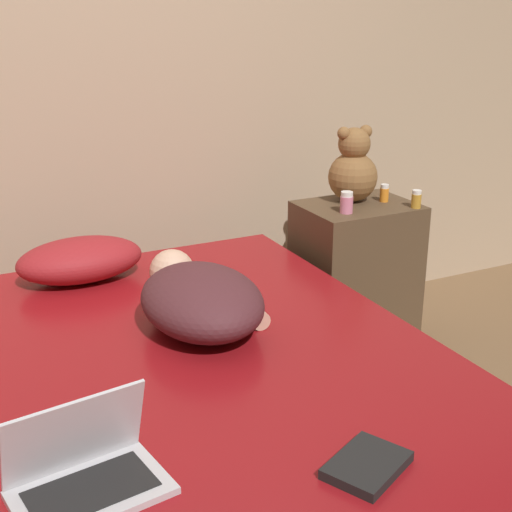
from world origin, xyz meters
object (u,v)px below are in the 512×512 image
Objects in this scene: laptop at (85,470)px; bottle_orange at (384,193)px; pillow at (80,260)px; bottle_amber at (416,199)px; person_lying at (199,298)px; book at (367,465)px; bottle_pink at (347,203)px; teddy_bear at (353,169)px.

bottle_orange is at bearing 27.11° from laptop.
bottle_amber is at bearing -9.57° from pillow.
laptop is at bearing -125.64° from person_lying.
book is at bearing -83.79° from person_lying.
bottle_pink is (0.79, 0.39, 0.11)m from person_lying.
person_lying is at bearing -149.94° from teddy_bear.
bottle_orange is (1.27, -0.09, 0.12)m from pillow.
person_lying reaches higher than book.
book is (-0.75, -1.23, -0.19)m from bottle_pink.
person_lying is 7.52× the size of bottle_pink.
teddy_bear is 0.29m from bottle_amber.
bottle_pink is at bearing 29.21° from person_lying.
bottle_pink is at bearing 29.79° from laptop.
pillow is 1.43× the size of teddy_bear.
teddy_bear reaches higher than bottle_pink.
pillow is at bearing 170.43° from bottle_amber.
teddy_bear is at bearing 49.64° from bottle_pink.
laptop is 1.90m from bottle_orange.
teddy_bear is (1.43, 1.17, 0.25)m from laptop.
person_lying is 1.07m from teddy_bear.
bottle_amber reaches higher than laptop.
book is at bearing -131.72° from bottle_amber.
laptop is 3.88× the size of bottle_pink.
bottle_pink is 0.39× the size of book.
book is at bearing -122.22° from teddy_bear.
pillow is 5.24× the size of bottle_pink.
pillow is 1.05m from bottle_pink.
teddy_bear is 1.41× the size of book.
person_lying is 2.05× the size of teddy_bear.
book is (-0.98, -1.31, -0.19)m from bottle_orange.
person_lying is 0.89m from bottle_pink.
book is at bearing -126.95° from bottle_orange.
laptop reaches higher than pillow.
pillow is 1.35× the size of laptop.
book is at bearing -78.29° from pillow.
bottle_pink is (1.31, 1.03, 0.16)m from laptop.
teddy_bear reaches higher than laptop.
pillow is 1.42m from book.
person_lying is at bearing -154.02° from bottle_pink.
book is (-0.87, -1.38, -0.29)m from teddy_bear.
teddy_bear is 3.67× the size of bottle_pink.
bottle_orange is at bearing 53.05° from book.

